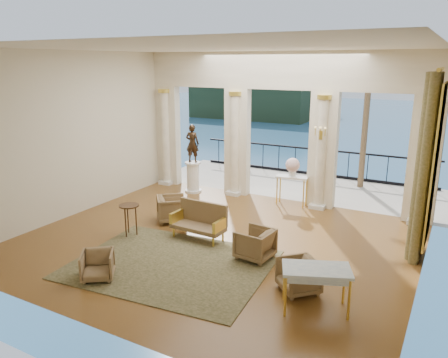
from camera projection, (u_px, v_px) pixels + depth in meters
The scene contains 23 objects.
floor at pixel (215, 242), 10.51m from camera, with size 9.00×9.00×0.00m, color #44240B.
room_walls at pixel (187, 129), 8.81m from camera, with size 9.00×9.00×9.00m.
arcade at pixel (279, 117), 13.07m from camera, with size 9.00×0.56×4.50m.
terrace at pixel (297, 186), 15.43m from camera, with size 10.00×3.60×0.10m, color #A19688.
balustrade at pixel (312, 164), 16.66m from camera, with size 9.00×0.06×1.03m.
palm_tree at pixel (370, 65), 14.09m from camera, with size 2.00×2.00×4.50m.
headland at pixel (262, 100), 84.46m from camera, with size 22.00×18.00×6.00m, color black.
sea at pixel (424, 135), 62.80m from camera, with size 160.00×160.00×0.00m, color navy.
curtain at pixel (425, 168), 9.25m from camera, with size 0.33×1.40×4.09m.
window_frame at pixel (435, 165), 9.15m from camera, with size 0.04×1.60×3.40m, color #E7C54C.
wall_sconce at pixel (321, 134), 12.24m from camera, with size 0.30×0.11×0.33m.
rug at pixel (171, 264), 9.32m from camera, with size 4.07×3.17×0.02m, color #2D351A.
armchair_a at pixel (97, 264), 8.66m from camera, with size 0.61×0.58×0.63m, color #45331D.
armchair_b at pixel (299, 274), 8.16m from camera, with size 0.68×0.64×0.70m, color #45331D.
armchair_c at pixel (255, 242), 9.54m from camera, with size 0.73×0.68×0.75m, color #45331D.
armchair_d at pixel (172, 208), 11.79m from camera, with size 0.75×0.70×0.77m, color #45331D.
settee at pixel (200, 221), 10.65m from camera, with size 1.36×0.62×0.89m.
game_table at pixel (317, 272), 7.46m from camera, with size 1.31×1.03×0.80m.
pedestal at pixel (193, 178), 14.43m from camera, with size 0.55×0.55×1.02m.
statue at pixel (192, 143), 14.13m from camera, with size 0.45×0.30×1.24m, color #2F2115.
console_table at pixel (292, 181), 13.04m from camera, with size 0.98×0.49×0.89m.
urn at pixel (293, 166), 12.91m from camera, with size 0.42×0.42×0.56m.
side_table at pixel (129, 209), 10.73m from camera, with size 0.49×0.49×0.80m.
Camera 1 is at (4.89, -8.44, 4.20)m, focal length 35.00 mm.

